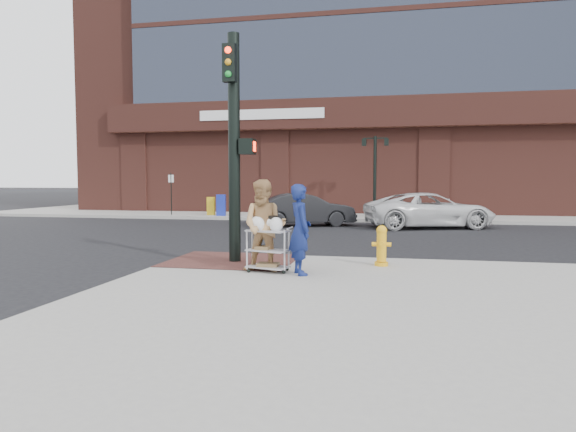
% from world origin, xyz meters
% --- Properties ---
extents(ground, '(220.00, 220.00, 0.00)m').
position_xyz_m(ground, '(0.00, 0.00, 0.00)').
color(ground, black).
rests_on(ground, ground).
extents(sidewalk_far, '(65.00, 36.00, 0.15)m').
position_xyz_m(sidewalk_far, '(12.50, 32.00, 0.07)').
color(sidewalk_far, gray).
rests_on(sidewalk_far, ground).
extents(brick_curb_ramp, '(2.80, 2.40, 0.01)m').
position_xyz_m(brick_curb_ramp, '(-0.60, 0.90, 0.16)').
color(brick_curb_ramp, '#4D2624').
rests_on(brick_curb_ramp, sidewalk_near).
extents(bank_building, '(42.00, 26.00, 28.00)m').
position_xyz_m(bank_building, '(5.00, 31.00, 14.15)').
color(bank_building, brown).
rests_on(bank_building, sidewalk_far).
extents(lamp_post, '(1.32, 0.22, 4.00)m').
position_xyz_m(lamp_post, '(2.00, 16.00, 2.62)').
color(lamp_post, black).
rests_on(lamp_post, sidewalk_far).
extents(parking_sign, '(0.05, 0.05, 2.20)m').
position_xyz_m(parking_sign, '(-8.50, 15.00, 1.25)').
color(parking_sign, black).
rests_on(parking_sign, sidewalk_far).
extents(traffic_signal_pole, '(0.61, 0.51, 5.00)m').
position_xyz_m(traffic_signal_pole, '(-0.48, 0.77, 2.83)').
color(traffic_signal_pole, black).
rests_on(traffic_signal_pole, sidewalk_near).
extents(woman_blue, '(0.66, 0.76, 1.74)m').
position_xyz_m(woman_blue, '(1.21, -0.46, 1.02)').
color(woman_blue, navy).
rests_on(woman_blue, sidewalk_near).
extents(pedestrian_tan, '(0.89, 0.70, 1.83)m').
position_xyz_m(pedestrian_tan, '(0.48, -0.35, 1.06)').
color(pedestrian_tan, tan).
rests_on(pedestrian_tan, sidewalk_near).
extents(sedan_dark, '(4.50, 3.04, 1.40)m').
position_xyz_m(sedan_dark, '(-0.79, 11.54, 0.70)').
color(sedan_dark, black).
rests_on(sedan_dark, ground).
extents(minivan_white, '(5.72, 3.91, 1.45)m').
position_xyz_m(minivan_white, '(4.40, 11.72, 0.73)').
color(minivan_white, silver).
rests_on(minivan_white, ground).
extents(utility_cart, '(0.90, 0.67, 1.12)m').
position_xyz_m(utility_cart, '(0.54, -0.31, 0.66)').
color(utility_cart, '#ABAAB0').
rests_on(utility_cart, sidewalk_near).
extents(fire_hydrant, '(0.41, 0.28, 0.86)m').
position_xyz_m(fire_hydrant, '(2.72, 0.88, 0.59)').
color(fire_hydrant, '#F3AA14').
rests_on(fire_hydrant, sidewalk_near).
extents(newsbox_yellow, '(0.46, 0.43, 0.94)m').
position_xyz_m(newsbox_yellow, '(-6.42, 15.30, 0.62)').
color(newsbox_yellow, gold).
rests_on(newsbox_yellow, sidewalk_far).
extents(newsbox_blue, '(0.54, 0.50, 1.08)m').
position_xyz_m(newsbox_blue, '(-5.71, 14.88, 0.69)').
color(newsbox_blue, '#18279D').
rests_on(newsbox_blue, sidewalk_far).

